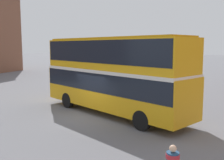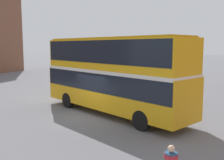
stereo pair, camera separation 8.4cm
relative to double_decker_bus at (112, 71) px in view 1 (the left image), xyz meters
name	(u,v)px [view 1 (the left image)]	position (x,y,z in m)	size (l,w,h in m)	color
ground_plane	(87,118)	(-1.13, -1.38, -2.74)	(240.00, 240.00, 0.00)	slate
double_decker_bus	(112,71)	(0.00, 0.00, 0.00)	(10.80, 7.61, 4.77)	gold
parked_car_kerb_near	(132,76)	(-2.31, 15.02, -2.01)	(4.50, 2.73, 1.44)	slate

